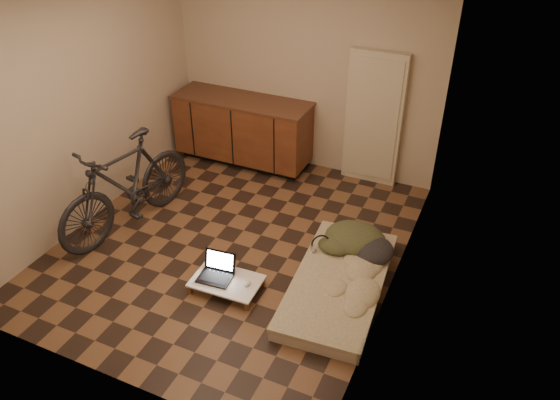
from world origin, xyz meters
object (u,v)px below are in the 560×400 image
at_px(bicycle, 125,181).
at_px(futon, 339,283).
at_px(laptop, 217,272).
at_px(lap_desk, 226,281).

xyz_separation_m(bicycle, futon, (2.50, -0.04, -0.53)).
bearing_deg(laptop, bicycle, 155.80).
height_order(lap_desk, laptop, laptop).
height_order(futon, lap_desk, futon).
bearing_deg(lap_desk, laptop, 165.71).
bearing_deg(lap_desk, bicycle, 159.84).
height_order(futon, laptop, laptop).
distance_m(futon, laptop, 1.20).
bearing_deg(laptop, futon, 15.03).
bearing_deg(laptop, lap_desk, -17.85).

